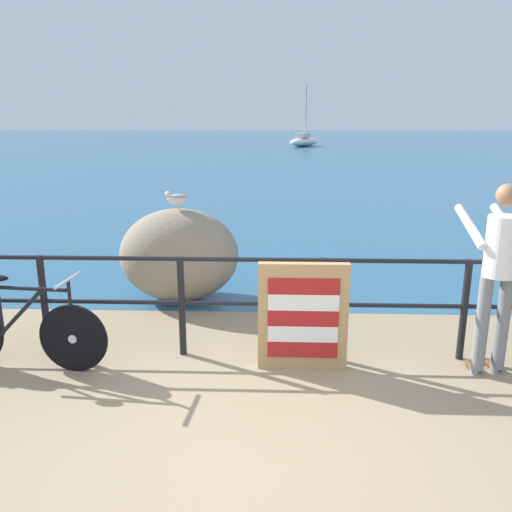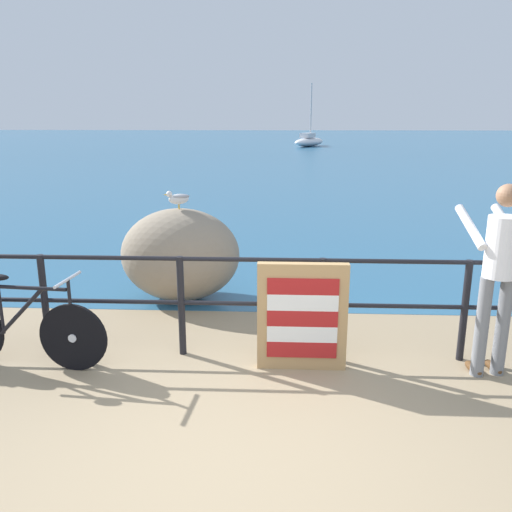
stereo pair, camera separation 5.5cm
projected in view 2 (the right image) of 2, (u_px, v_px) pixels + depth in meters
The scene contains 9 objects.
ground_plane at pixel (275, 173), 22.96m from camera, with size 120.00×120.00×0.10m, color #937F60.
sea_surface at pixel (279, 142), 49.90m from camera, with size 120.00×90.00×0.01m, color #285B7F.
promenade_railing at pixel (251, 295), 5.13m from camera, with size 9.74×0.07×1.02m.
bicycle at pixel (21, 329), 4.96m from camera, with size 1.70×0.48×0.92m.
person_at_railing at pixel (497, 272), 4.67m from camera, with size 0.52×0.67×1.78m.
folded_deckchair_stack at pixel (302, 317), 4.90m from camera, with size 0.84×0.10×1.04m.
breakwater_boulder_main at pixel (180, 255), 6.77m from camera, with size 1.53×1.16×1.21m.
seagull at pixel (178, 198), 6.57m from camera, with size 0.33×0.23×0.23m.
sailboat at pixel (309, 141), 42.36m from camera, with size 3.26×4.48×4.90m.
Camera 2 is at (0.29, -3.14, 2.33)m, focal length 36.80 mm.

